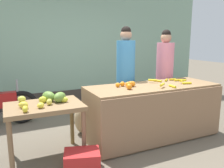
# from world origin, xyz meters

# --- Properties ---
(ground_plane) EXTENTS (24.00, 24.00, 0.00)m
(ground_plane) POSITION_xyz_m (0.00, 0.00, 0.00)
(ground_plane) COLOR #665B4C
(market_wall_back) EXTENTS (7.22, 0.23, 3.58)m
(market_wall_back) POSITION_xyz_m (0.00, 2.66, 1.76)
(market_wall_back) COLOR #8CB299
(market_wall_back) RESTS_ON ground
(fruit_stall_counter) EXTENTS (2.20, 0.84, 0.89)m
(fruit_stall_counter) POSITION_xyz_m (0.44, -0.01, 0.44)
(fruit_stall_counter) COLOR olive
(fruit_stall_counter) RESTS_ON ground
(side_table_wooden) EXTENTS (1.00, 0.69, 0.77)m
(side_table_wooden) POSITION_xyz_m (-1.31, 0.00, 0.67)
(side_table_wooden) COLOR olive
(side_table_wooden) RESTS_ON ground
(banana_bunch_pile) EXTENTS (0.77, 0.65, 0.07)m
(banana_bunch_pile) POSITION_xyz_m (0.81, 0.02, 0.92)
(banana_bunch_pile) COLOR yellow
(banana_bunch_pile) RESTS_ON fruit_stall_counter
(orange_pile) EXTENTS (0.31, 0.34, 0.09)m
(orange_pile) POSITION_xyz_m (-0.01, 0.03, 0.93)
(orange_pile) COLOR orange
(orange_pile) RESTS_ON fruit_stall_counter
(mango_papaya_pile) EXTENTS (0.67, 0.62, 0.14)m
(mango_papaya_pile) POSITION_xyz_m (-1.24, 0.05, 0.83)
(mango_papaya_pile) COLOR yellow
(mango_papaya_pile) RESTS_ON side_table_wooden
(vendor_woman_blue_shirt) EXTENTS (0.34, 0.34, 1.86)m
(vendor_woman_blue_shirt) POSITION_xyz_m (0.28, 0.65, 0.94)
(vendor_woman_blue_shirt) COLOR #33333D
(vendor_woman_blue_shirt) RESTS_ON ground
(vendor_woman_pink_shirt) EXTENTS (0.34, 0.34, 1.81)m
(vendor_woman_pink_shirt) POSITION_xyz_m (1.16, 0.64, 0.91)
(vendor_woman_pink_shirt) COLOR #33333D
(vendor_woman_pink_shirt) RESTS_ON ground
(produce_crate) EXTENTS (0.51, 0.43, 0.26)m
(produce_crate) POSITION_xyz_m (-0.96, -0.51, 0.13)
(produce_crate) COLOR red
(produce_crate) RESTS_ON ground
(produce_sack) EXTENTS (0.46, 0.44, 0.55)m
(produce_sack) POSITION_xyz_m (-0.56, 0.63, 0.28)
(produce_sack) COLOR tan
(produce_sack) RESTS_ON ground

